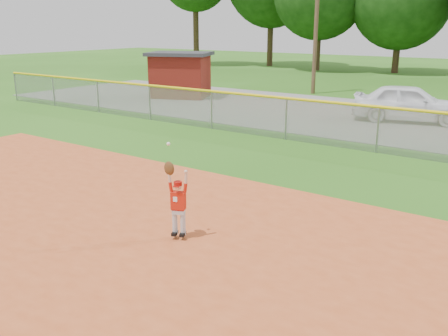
# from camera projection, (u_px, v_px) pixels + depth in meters

# --- Properties ---
(ground) EXTENTS (120.00, 120.00, 0.00)m
(ground) POSITION_uv_depth(u_px,v_px,m) (174.00, 273.00, 8.39)
(ground) COLOR #2B6116
(ground) RESTS_ON ground
(parking_strip) EXTENTS (44.00, 10.00, 0.03)m
(parking_strip) POSITION_uv_depth(u_px,v_px,m) (424.00, 123.00, 20.93)
(parking_strip) COLOR slate
(parking_strip) RESTS_ON ground
(car_white_a) EXTENTS (4.95, 2.99, 1.58)m
(car_white_a) POSITION_uv_depth(u_px,v_px,m) (409.00, 103.00, 21.09)
(car_white_a) COLOR white
(car_white_a) RESTS_ON parking_strip
(utility_shed) EXTENTS (4.13, 3.73, 2.53)m
(utility_shed) POSITION_uv_depth(u_px,v_px,m) (180.00, 75.00, 28.08)
(utility_shed) COLOR #5B140D
(utility_shed) RESTS_ON ground
(outfield_fence) EXTENTS (40.06, 0.10, 1.55)m
(outfield_fence) POSITION_uv_depth(u_px,v_px,m) (378.00, 126.00, 15.98)
(outfield_fence) COLOR gray
(outfield_fence) RESTS_ON ground
(ballplayer) EXTENTS (0.48, 0.27, 1.83)m
(ballplayer) POSITION_uv_depth(u_px,v_px,m) (177.00, 199.00, 9.45)
(ballplayer) COLOR silver
(ballplayer) RESTS_ON ground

